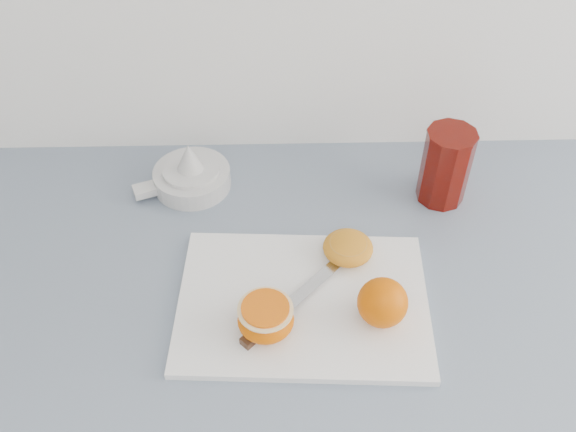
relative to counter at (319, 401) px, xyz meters
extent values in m
cube|color=white|center=(0.00, 0.00, -0.02)|extent=(2.40, 0.60, 0.86)
cube|color=gray|center=(0.00, 0.00, 0.43)|extent=(2.46, 0.64, 0.03)
cube|color=white|center=(-0.04, -0.09, 0.45)|extent=(0.38, 0.28, 0.01)
sphere|color=#ED6200|center=(0.07, -0.12, 0.49)|extent=(0.07, 0.07, 0.07)
ellipsoid|color=#ED6200|center=(-0.10, -0.14, 0.48)|extent=(0.08, 0.08, 0.04)
cylinder|color=#FFDB98|center=(-0.10, -0.14, 0.50)|extent=(0.08, 0.08, 0.00)
cylinder|color=#EB5312|center=(-0.10, -0.14, 0.50)|extent=(0.07, 0.07, 0.00)
ellipsoid|color=orange|center=(0.03, 0.00, 0.47)|extent=(0.08, 0.08, 0.03)
cylinder|color=#C5802E|center=(0.03, 0.00, 0.48)|extent=(0.06, 0.06, 0.00)
cube|color=#49291C|center=(-0.10, -0.13, 0.46)|extent=(0.07, 0.08, 0.01)
cube|color=#B7B7BC|center=(-0.03, -0.06, 0.46)|extent=(0.09, 0.10, 0.00)
cylinder|color=#B7B7BC|center=(-0.10, -0.13, 0.46)|extent=(0.01, 0.01, 0.01)
cylinder|color=white|center=(-0.23, 0.18, 0.46)|extent=(0.14, 0.14, 0.03)
cylinder|color=white|center=(-0.23, 0.18, 0.48)|extent=(0.10, 0.10, 0.01)
cone|color=white|center=(-0.23, 0.18, 0.51)|extent=(0.05, 0.05, 0.05)
cube|color=white|center=(-0.31, 0.16, 0.46)|extent=(0.05, 0.04, 0.01)
ellipsoid|color=#C7550A|center=(-0.22, 0.18, 0.49)|extent=(0.01, 0.01, 0.00)
ellipsoid|color=#C7550A|center=(-0.25, 0.19, 0.49)|extent=(0.01, 0.01, 0.00)
ellipsoid|color=#C7550A|center=(-0.23, 0.17, 0.49)|extent=(0.01, 0.01, 0.00)
ellipsoid|color=#C7550A|center=(-0.22, 0.20, 0.49)|extent=(0.01, 0.01, 0.00)
cylinder|color=#5C0C05|center=(0.20, 0.15, 0.51)|extent=(0.08, 0.08, 0.13)
cylinder|color=#D17500|center=(0.20, 0.15, 0.46)|extent=(0.07, 0.07, 0.02)
cylinder|color=#5C0C05|center=(0.20, 0.15, 0.58)|extent=(0.08, 0.08, 0.00)
camera|label=1|loc=(-0.08, -0.67, 1.22)|focal=40.00mm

